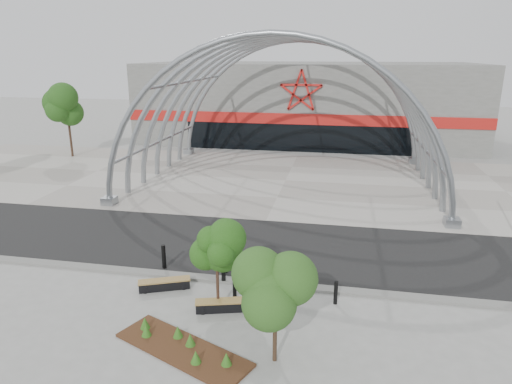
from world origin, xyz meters
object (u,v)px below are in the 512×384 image
at_px(bollard_2, 223,271).
at_px(bench_0, 164,285).
at_px(bench_1, 224,306).
at_px(street_tree_0, 217,246).
at_px(street_tree_1, 276,279).

bearing_deg(bollard_2, bench_0, -156.30).
xyz_separation_m(bench_1, bollard_2, (-0.54, 2.04, 0.34)).
bearing_deg(street_tree_0, bollard_2, 98.89).
distance_m(street_tree_1, bench_1, 4.16).
bearing_deg(bollard_2, bench_1, -75.12).
height_order(street_tree_1, bollard_2, street_tree_1).
distance_m(bench_0, bollard_2, 2.39).
relative_size(street_tree_0, bollard_2, 3.18).
xyz_separation_m(street_tree_0, bollard_2, (-0.30, 1.94, -1.95)).
xyz_separation_m(street_tree_0, bench_0, (-2.47, 0.98, -2.29)).
xyz_separation_m(street_tree_1, bench_1, (-2.24, 2.42, -2.54)).
bearing_deg(bench_0, street_tree_1, -35.27).
bearing_deg(bench_1, bollard_2, 104.88).
bearing_deg(bench_1, street_tree_1, -47.22).
height_order(street_tree_0, bench_0, street_tree_0).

